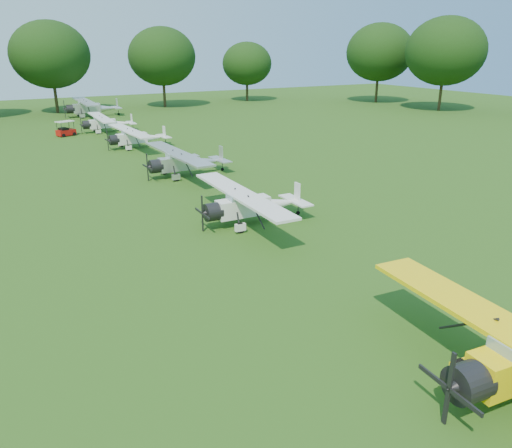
{
  "coord_description": "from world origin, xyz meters",
  "views": [
    {
      "loc": [
        -12.74,
        -23.07,
        9.43
      ],
      "look_at": [
        -1.93,
        -3.53,
        1.4
      ],
      "focal_mm": 35.0,
      "sensor_mm": 36.0,
      "label": 1
    }
  ],
  "objects_px": {
    "aircraft_5": "(136,136)",
    "golf_cart": "(66,131)",
    "aircraft_3": "(251,203)",
    "aircraft_6": "(106,122)",
    "aircraft_4": "(185,160)",
    "aircraft_7": "(91,106)"
  },
  "relations": [
    {
      "from": "aircraft_5",
      "to": "golf_cart",
      "type": "distance_m",
      "value": 11.43
    },
    {
      "from": "aircraft_3",
      "to": "aircraft_6",
      "type": "bearing_deg",
      "value": 90.7
    },
    {
      "from": "aircraft_6",
      "to": "golf_cart",
      "type": "xyz_separation_m",
      "value": [
        -4.62,
        -0.6,
        -0.58
      ]
    },
    {
      "from": "golf_cart",
      "to": "aircraft_4",
      "type": "bearing_deg",
      "value": -99.7
    },
    {
      "from": "aircraft_5",
      "to": "aircraft_6",
      "type": "distance_m",
      "value": 10.9
    },
    {
      "from": "aircraft_5",
      "to": "aircraft_7",
      "type": "xyz_separation_m",
      "value": [
        0.9,
        25.12,
        0.28
      ]
    },
    {
      "from": "aircraft_3",
      "to": "aircraft_4",
      "type": "bearing_deg",
      "value": 87.76
    },
    {
      "from": "aircraft_4",
      "to": "golf_cart",
      "type": "distance_m",
      "value": 23.57
    },
    {
      "from": "aircraft_3",
      "to": "aircraft_7",
      "type": "relative_size",
      "value": 0.83
    },
    {
      "from": "aircraft_4",
      "to": "aircraft_3",
      "type": "bearing_deg",
      "value": -95.48
    },
    {
      "from": "aircraft_5",
      "to": "aircraft_7",
      "type": "height_order",
      "value": "aircraft_7"
    },
    {
      "from": "aircraft_3",
      "to": "golf_cart",
      "type": "xyz_separation_m",
      "value": [
        -4.27,
        34.92,
        -0.62
      ]
    },
    {
      "from": "aircraft_5",
      "to": "golf_cart",
      "type": "height_order",
      "value": "aircraft_5"
    },
    {
      "from": "aircraft_5",
      "to": "aircraft_6",
      "type": "xyz_separation_m",
      "value": [
        -0.31,
        10.9,
        0.01
      ]
    },
    {
      "from": "aircraft_3",
      "to": "aircraft_4",
      "type": "distance_m",
      "value": 11.92
    },
    {
      "from": "aircraft_6",
      "to": "golf_cart",
      "type": "bearing_deg",
      "value": -170.88
    },
    {
      "from": "aircraft_3",
      "to": "aircraft_5",
      "type": "xyz_separation_m",
      "value": [
        0.66,
        24.61,
        -0.05
      ]
    },
    {
      "from": "aircraft_7",
      "to": "golf_cart",
      "type": "distance_m",
      "value": 15.94
    },
    {
      "from": "aircraft_6",
      "to": "aircraft_7",
      "type": "relative_size",
      "value": 0.8
    },
    {
      "from": "aircraft_5",
      "to": "aircraft_6",
      "type": "relative_size",
      "value": 1.0
    },
    {
      "from": "aircraft_4",
      "to": "aircraft_5",
      "type": "distance_m",
      "value": 12.72
    },
    {
      "from": "aircraft_7",
      "to": "aircraft_4",
      "type": "bearing_deg",
      "value": -89.94
    }
  ]
}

